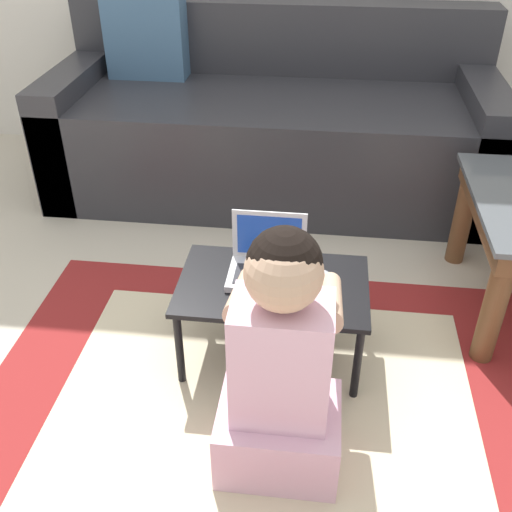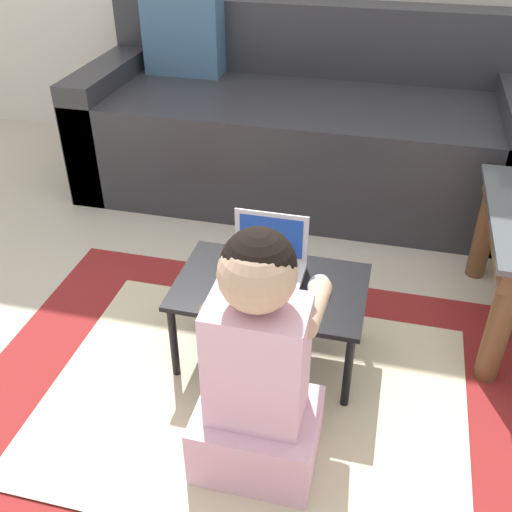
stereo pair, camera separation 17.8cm
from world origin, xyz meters
TOP-DOWN VIEW (x-y plane):
  - ground_plane at (0.00, 0.00)m, footprint 16.00×16.00m
  - area_rug at (0.11, -0.08)m, footprint 1.68×1.26m
  - couch at (-0.01, 1.32)m, footprint 1.96×0.82m
  - laptop_desk at (0.11, 0.12)m, footprint 0.56×0.36m
  - laptop at (0.09, 0.16)m, footprint 0.22×0.17m
  - computer_mouse at (0.26, 0.12)m, footprint 0.07×0.11m
  - person_seated at (0.17, -0.27)m, footprint 0.31×0.41m

SIDE VIEW (x-z plane):
  - ground_plane at x=0.00m, z-range 0.00..0.00m
  - area_rug at x=0.11m, z-range 0.00..0.01m
  - laptop_desk at x=0.11m, z-range 0.11..0.39m
  - couch at x=-0.01m, z-range -0.12..0.70m
  - computer_mouse at x=0.26m, z-range 0.28..0.32m
  - laptop at x=0.09m, z-range 0.22..0.41m
  - person_seated at x=0.17m, z-range -0.03..0.68m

